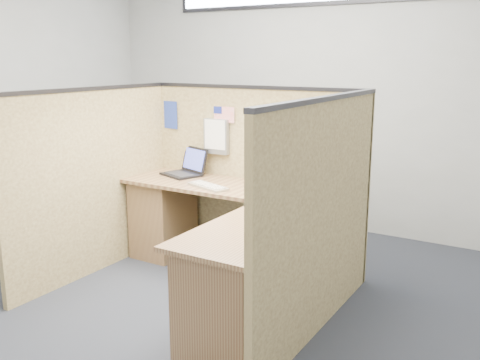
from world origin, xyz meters
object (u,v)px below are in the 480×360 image
Objects in this scene: l_desk at (227,243)px; keyboard at (208,186)px; laptop at (185,168)px; mouse at (303,200)px.

keyboard is (-0.33, 0.24, 0.35)m from l_desk.
laptop is 1.36m from mouse.
keyboard is at bearing 144.57° from l_desk.
laptop is 0.56m from keyboard.
laptop reaches higher than keyboard.
mouse reaches higher than keyboard.
mouse is at bearing 16.16° from keyboard.
keyboard is at bearing -14.60° from laptop.
laptop is at bearing 165.54° from mouse.
keyboard is 3.94× the size of mouse.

